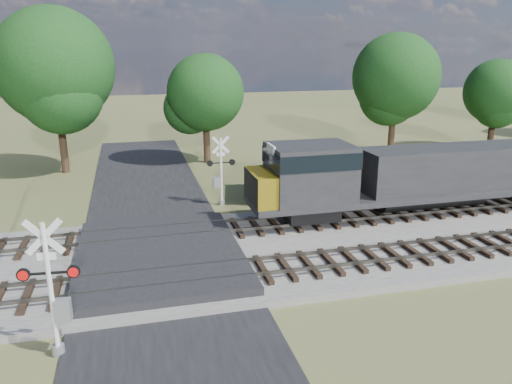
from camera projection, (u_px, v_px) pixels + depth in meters
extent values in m
plane|color=#48532C|center=(161.00, 268.00, 21.49)|extent=(160.00, 160.00, 0.00)
cube|color=gray|center=(368.00, 239.00, 24.31)|extent=(140.00, 10.00, 0.30)
cube|color=black|center=(161.00, 267.00, 21.48)|extent=(7.00, 60.00, 0.08)
cube|color=#262628|center=(160.00, 257.00, 21.87)|extent=(7.00, 9.00, 0.62)
cube|color=black|center=(215.00, 275.00, 20.00)|extent=(44.00, 2.60, 0.18)
cube|color=#545148|center=(403.00, 258.00, 21.21)|extent=(140.00, 0.08, 0.15)
cube|color=#545148|center=(387.00, 245.00, 22.54)|extent=(140.00, 0.08, 0.15)
cube|color=black|center=(197.00, 232.00, 24.65)|extent=(44.00, 2.60, 0.18)
cube|color=#545148|center=(353.00, 220.00, 25.85)|extent=(140.00, 0.08, 0.15)
cube|color=#545148|center=(341.00, 211.00, 27.19)|extent=(140.00, 0.08, 0.15)
cylinder|color=silver|center=(51.00, 291.00, 14.89)|extent=(0.15, 0.15, 4.35)
cylinder|color=gray|center=(58.00, 350.00, 15.46)|extent=(0.39, 0.39, 0.33)
cube|color=silver|center=(44.00, 237.00, 14.40)|extent=(1.14, 0.15, 1.14)
cube|color=silver|center=(44.00, 237.00, 14.40)|extent=(1.14, 0.15, 1.14)
cube|color=silver|center=(46.00, 256.00, 14.57)|extent=(0.54, 0.09, 0.24)
cube|color=black|center=(48.00, 273.00, 14.72)|extent=(1.74, 0.23, 0.07)
cylinder|color=red|center=(23.00, 275.00, 14.62)|extent=(0.40, 0.15, 0.39)
cylinder|color=red|center=(73.00, 271.00, 14.83)|extent=(0.40, 0.15, 0.39)
cube|color=gray|center=(63.00, 310.00, 15.12)|extent=(0.52, 0.37, 0.71)
cylinder|color=silver|center=(221.00, 172.00, 29.48)|extent=(0.14, 0.14, 4.07)
cylinder|color=gray|center=(222.00, 202.00, 30.02)|extent=(0.37, 0.37, 0.31)
cube|color=silver|center=(221.00, 145.00, 29.02)|extent=(1.07, 0.07, 1.07)
cube|color=silver|center=(221.00, 145.00, 29.02)|extent=(1.07, 0.07, 1.07)
cube|color=silver|center=(221.00, 154.00, 29.18)|extent=(0.51, 0.04, 0.22)
cube|color=black|center=(221.00, 163.00, 29.33)|extent=(1.63, 0.10, 0.06)
cylinder|color=red|center=(232.00, 162.00, 29.47)|extent=(0.37, 0.11, 0.37)
cylinder|color=red|center=(210.00, 163.00, 29.18)|extent=(0.37, 0.11, 0.37)
cube|color=gray|center=(217.00, 182.00, 29.60)|extent=(0.47, 0.32, 0.66)
cube|color=#422A1C|center=(302.00, 175.00, 31.03)|extent=(4.88, 4.88, 2.90)
cube|color=#29292B|center=(303.00, 151.00, 30.59)|extent=(5.36, 5.36, 0.21)
cylinder|color=black|center=(62.00, 133.00, 36.89)|extent=(0.56, 0.56, 5.99)
sphere|color=#103412|center=(54.00, 66.00, 35.54)|extent=(8.39, 8.39, 8.39)
cylinder|color=black|center=(207.00, 136.00, 40.35)|extent=(0.56, 0.56, 4.35)
sphere|color=#103412|center=(205.00, 92.00, 39.37)|extent=(6.08, 6.08, 6.08)
cylinder|color=black|center=(392.00, 126.00, 42.61)|extent=(0.56, 0.56, 5.16)
sphere|color=#103412|center=(396.00, 77.00, 41.44)|extent=(7.23, 7.23, 7.23)
cylinder|color=black|center=(492.00, 128.00, 45.15)|extent=(0.56, 0.56, 4.07)
sphere|color=#103412|center=(497.00, 92.00, 44.23)|extent=(5.69, 5.69, 5.69)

